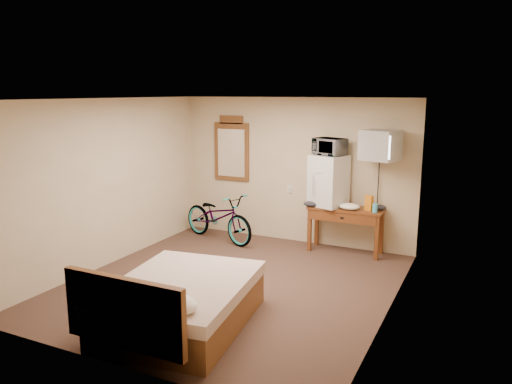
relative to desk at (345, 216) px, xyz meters
The scene contains 13 objects.
room 2.33m from the desk, 116.60° to the right, with size 4.60×4.64×2.50m.
desk is the anchor object (origin of this frame).
mini_fridge 0.64m from the desk, behind, with size 0.64×0.62×0.84m.
microwave 1.15m from the desk, behind, with size 0.49×0.34×0.27m, color silver.
snack_bag 0.45m from the desk, ahead, with size 0.12×0.07×0.24m, color orange.
blue_cup 0.54m from the desk, ahead, with size 0.08×0.08×0.14m, color #41B5DE.
cloth_cream 0.22m from the desk, 42.34° to the right, with size 0.33×0.25×0.10m, color white.
cloth_dark_a 0.59m from the desk, 165.36° to the right, with size 0.23×0.17×0.09m, color black.
cloth_dark_b 0.57m from the desk, 11.23° to the left, with size 0.18×0.15×0.08m, color black.
crt_television 1.27m from the desk, ahead, with size 0.64×0.67×0.46m.
wall_mirror 2.43m from the desk, behind, with size 0.69×0.04×1.17m.
bicycle 2.23m from the desk, behind, with size 0.57×1.63×0.86m, color black.
bed 3.53m from the desk, 105.44° to the right, with size 1.65×2.04×0.90m.
Camera 1 is at (3.09, -5.66, 2.60)m, focal length 35.00 mm.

